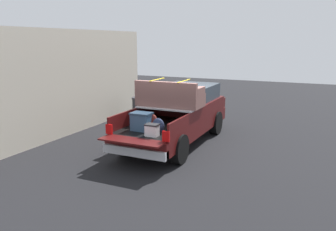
{
  "coord_description": "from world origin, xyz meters",
  "views": [
    {
      "loc": [
        -10.33,
        -4.52,
        3.46
      ],
      "look_at": [
        -0.6,
        0.0,
        1.1
      ],
      "focal_mm": 36.59,
      "sensor_mm": 36.0,
      "label": 1
    }
  ],
  "objects": [
    {
      "name": "ground_plane",
      "position": [
        0.0,
        0.0,
        0.0
      ],
      "size": [
        40.0,
        40.0,
        0.0
      ],
      "primitive_type": "plane",
      "color": "black"
    },
    {
      "name": "pickup_truck",
      "position": [
        0.36,
        0.0,
        0.99
      ],
      "size": [
        6.05,
        2.09,
        2.23
      ],
      "color": "#470F0F",
      "rests_on": "ground_plane"
    },
    {
      "name": "trash_can",
      "position": [
        2.77,
        3.02,
        0.5
      ],
      "size": [
        0.6,
        0.6,
        0.98
      ],
      "color": "#2D2D33",
      "rests_on": "ground_plane"
    },
    {
      "name": "building_facade",
      "position": [
        -0.6,
        4.2,
        1.93
      ],
      "size": [
        10.12,
        0.36,
        3.87
      ],
      "primitive_type": "cube",
      "color": "beige",
      "rests_on": "ground_plane"
    }
  ]
}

